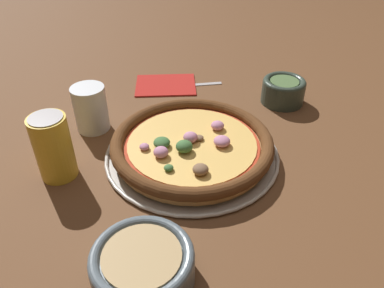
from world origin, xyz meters
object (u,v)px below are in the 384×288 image
bowl_far (283,90)px  beverage_can (53,147)px  drinking_cup (91,109)px  fork (187,85)px  bowl_near (143,264)px  napkin (166,84)px  pizza_tray (192,154)px  pizza (192,144)px

bowl_far → beverage_can: (-0.53, 0.06, 0.03)m
drinking_cup → fork: 0.29m
drinking_cup → beverage_can: beverage_can is taller
bowl_near → fork: bowl_near is taller
napkin → beverage_can: (-0.35, -0.18, 0.06)m
pizza_tray → napkin: (0.12, 0.28, -0.00)m
pizza_tray → drinking_cup: 0.24m
drinking_cup → napkin: 0.25m
pizza_tray → napkin: 0.31m
pizza → fork: (0.17, 0.25, -0.03)m
beverage_can → bowl_far: bearing=-6.6°
bowl_near → pizza_tray: bearing=39.8°
pizza_tray → pizza: size_ratio=1.08×
pizza → bowl_near: size_ratio=2.24×
bowl_near → beverage_can: (-0.01, 0.28, 0.03)m
drinking_cup → beverage_can: size_ratio=0.79×
bowl_near → fork: (0.38, 0.43, -0.03)m
fork → drinking_cup: bearing=36.1°
pizza_tray → fork: size_ratio=2.23×
pizza_tray → fork: (0.17, 0.25, -0.00)m
bowl_far → napkin: bearing=126.9°
pizza → bowl_far: (0.30, 0.04, 0.01)m
pizza_tray → beverage_can: beverage_can is taller
bowl_near → bowl_far: size_ratio=1.39×
pizza_tray → napkin: size_ratio=1.75×
pizza_tray → bowl_near: size_ratio=2.42×
pizza → napkin: (0.12, 0.28, -0.02)m
napkin → beverage_can: beverage_can is taller
bowl_near → drinking_cup: drinking_cup is taller
napkin → fork: bearing=-37.2°
bowl_far → beverage_can: bearing=173.4°
bowl_far → napkin: size_ratio=0.52×
bowl_far → drinking_cup: (-0.41, 0.17, 0.02)m
napkin → beverage_can: size_ratio=1.57×
napkin → fork: 0.05m
drinking_cup → beverage_can: 0.16m
bowl_near → bowl_far: (0.52, 0.22, 0.00)m
bowl_far → pizza_tray: bearing=-172.4°
pizza_tray → drinking_cup: bearing=118.7°
bowl_far → fork: bearing=123.4°
drinking_cup → fork: size_ratio=0.64×
bowl_far → bowl_near: bearing=-156.9°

